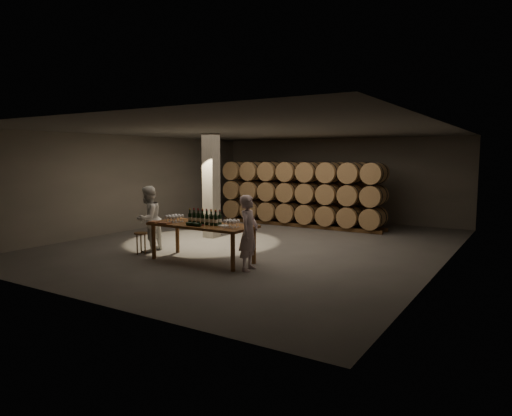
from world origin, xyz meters
The scene contains 15 objects.
room centered at (-1.80, 0.20, 1.60)m, with size 12.00×12.00×12.00m.
tasting_table centered at (0.00, -2.50, 0.80)m, with size 2.60×1.10×0.90m.
barrel_stack_back centered at (-0.96, 5.20, 1.20)m, with size 5.48×0.95×2.31m.
barrel_stack_front centered at (-0.57, 3.80, 1.20)m, with size 6.26×0.95×2.31m.
bottle_cluster centered at (0.08, -2.51, 1.03)m, with size 0.87×0.24×0.36m.
lying_bottles centered at (0.05, -2.88, 0.94)m, with size 0.48×0.09×0.09m.
glass_cluster_left centered at (-0.77, -2.62, 1.03)m, with size 0.31×0.42×0.18m.
glass_cluster_right centered at (0.88, -2.56, 1.03)m, with size 0.31×0.31×0.18m.
plate centered at (0.62, -2.50, 0.91)m, with size 0.25×0.25×0.01m, color white.
notebook_near centered at (-0.79, -2.95, 0.92)m, with size 0.28×0.22×0.03m, color brown.
notebook_corner centered at (-1.18, -2.89, 0.91)m, with size 0.21×0.26×0.02m, color brown.
pen centered at (-0.76, -2.93, 0.91)m, with size 0.01×0.01×0.13m, color black.
stool centered at (-1.83, -2.73, 0.46)m, with size 0.34×0.34×0.56m.
person_man centered at (1.42, -2.66, 0.83)m, with size 0.61×0.40×1.66m, color beige.
person_woman centered at (-1.90, -2.38, 0.87)m, with size 0.84×0.66×1.73m, color white.
Camera 1 is at (6.77, -10.93, 2.48)m, focal length 32.00 mm.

